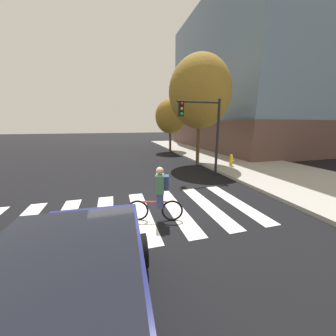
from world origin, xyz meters
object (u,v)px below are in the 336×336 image
sedan_near (68,308)px  traffic_light_near (204,125)px  fire_hydrant (231,160)px  cyclist (159,195)px  manhole_cover (127,244)px  street_tree_near (200,92)px  street_tree_mid (170,116)px

sedan_near → traffic_light_near: 9.44m
traffic_light_near → fire_hydrant: bearing=26.6°
sedan_near → fire_hydrant: sedan_near is taller
cyclist → fire_hydrant: (6.31, 5.66, -0.31)m
manhole_cover → fire_hydrant: fire_hydrant is taller
traffic_light_near → manhole_cover: bearing=-131.3°
cyclist → traffic_light_near: traffic_light_near is taller
manhole_cover → street_tree_near: street_tree_near is taller
fire_hydrant → street_tree_mid: street_tree_mid is taller
cyclist → manhole_cover: bearing=-137.9°
cyclist → street_tree_mid: size_ratio=0.31×
sedan_near → cyclist: cyclist is taller
fire_hydrant → street_tree_mid: (-1.73, 8.41, 3.10)m
street_tree_mid → fire_hydrant: bearing=-78.4°
traffic_light_near → street_tree_near: 3.70m
sedan_near → traffic_light_near: size_ratio=1.12×
street_tree_near → street_tree_mid: 7.03m
fire_hydrant → street_tree_near: street_tree_near is taller
street_tree_near → street_tree_mid: (0.04, 6.91, -1.31)m
manhole_cover → fire_hydrant: bearing=41.9°
street_tree_near → manhole_cover: bearing=-124.6°
cyclist → traffic_light_near: (3.53, 4.27, 2.02)m
manhole_cover → cyclist: (1.05, 0.95, 0.84)m
street_tree_near → traffic_light_near: bearing=-109.3°
manhole_cover → traffic_light_near: bearing=48.7°
manhole_cover → sedan_near: sedan_near is taller
fire_hydrant → sedan_near: bearing=-132.6°
cyclist → street_tree_near: size_ratio=0.23×
sedan_near → cyclist: (1.85, 3.21, 0.02)m
sedan_near → cyclist: size_ratio=2.78×
sedan_near → street_tree_mid: bearing=69.6°
sedan_near → manhole_cover: bearing=70.6°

